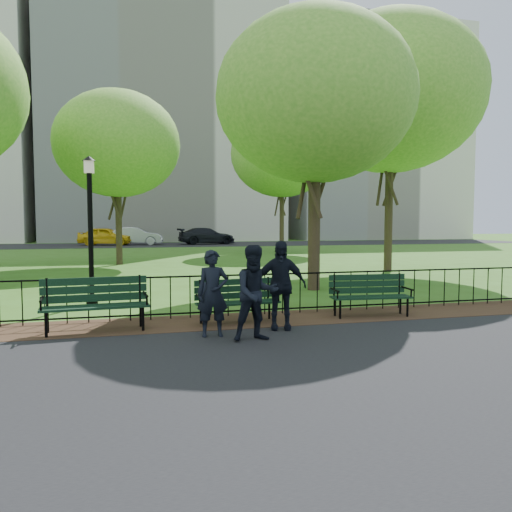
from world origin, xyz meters
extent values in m
plane|color=#376119|center=(0.00, 0.00, 0.00)|extent=(120.00, 120.00, 0.00)
cube|color=black|center=(0.00, -3.40, 0.01)|extent=(60.00, 9.20, 0.01)
cube|color=#322014|center=(0.00, 1.50, 0.01)|extent=(60.00, 1.60, 0.01)
cube|color=black|center=(0.00, 35.00, 0.01)|extent=(70.00, 9.00, 0.01)
cylinder|color=black|center=(0.00, 2.00, 0.88)|extent=(24.00, 0.04, 0.04)
cylinder|color=black|center=(0.00, 2.00, 0.12)|extent=(24.00, 0.04, 0.04)
cylinder|color=black|center=(0.00, 2.00, 0.45)|extent=(0.02, 0.02, 0.90)
cube|color=beige|center=(2.00, 48.00, 15.00)|extent=(24.00, 15.00, 30.00)
cube|color=white|center=(26.00, 48.00, 12.00)|extent=(20.00, 15.00, 24.00)
cube|color=black|center=(0.26, 1.26, 0.41)|extent=(1.69, 0.59, 0.04)
cube|color=black|center=(0.24, 1.49, 0.73)|extent=(1.65, 0.19, 0.41)
cylinder|color=black|center=(-0.44, 1.02, 0.21)|extent=(0.05, 0.05, 0.41)
cylinder|color=black|center=(0.99, 1.16, 0.21)|extent=(0.05, 0.05, 0.41)
cylinder|color=black|center=(-0.47, 1.35, 0.21)|extent=(0.05, 0.05, 0.41)
cylinder|color=black|center=(0.96, 1.49, 0.21)|extent=(0.05, 0.05, 0.41)
cylinder|color=black|center=(-0.52, 1.18, 0.58)|extent=(0.09, 0.52, 0.04)
cylinder|color=black|center=(1.04, 1.33, 0.58)|extent=(0.09, 0.52, 0.04)
ellipsoid|color=black|center=(-0.36, 1.10, 0.65)|extent=(0.42, 0.32, 0.44)
cube|color=black|center=(-2.41, 1.11, 0.47)|extent=(1.92, 0.67, 0.04)
cube|color=black|center=(-2.43, 1.38, 0.83)|extent=(1.88, 0.20, 0.47)
cylinder|color=black|center=(-3.21, 0.85, 0.24)|extent=(0.05, 0.05, 0.47)
cylinder|color=black|center=(-1.58, 0.99, 0.24)|extent=(0.05, 0.05, 0.47)
cylinder|color=black|center=(-3.24, 1.22, 0.24)|extent=(0.05, 0.05, 0.47)
cylinder|color=black|center=(-1.61, 1.37, 0.24)|extent=(0.05, 0.05, 0.47)
cylinder|color=black|center=(-3.30, 1.03, 0.66)|extent=(0.09, 0.59, 0.04)
cylinder|color=black|center=(-1.52, 1.18, 0.66)|extent=(0.09, 0.59, 0.04)
cube|color=black|center=(3.11, 1.23, 0.42)|extent=(1.72, 0.60, 0.04)
cube|color=black|center=(3.13, 1.47, 0.75)|extent=(1.69, 0.19, 0.42)
cylinder|color=black|center=(2.36, 1.12, 0.21)|extent=(0.05, 0.05, 0.42)
cylinder|color=black|center=(3.82, 0.99, 0.21)|extent=(0.05, 0.05, 0.42)
cylinder|color=black|center=(2.39, 1.46, 0.21)|extent=(0.05, 0.05, 0.42)
cylinder|color=black|center=(3.85, 1.33, 0.21)|extent=(0.05, 0.05, 0.42)
cylinder|color=black|center=(2.31, 1.30, 0.59)|extent=(0.08, 0.53, 0.04)
cylinder|color=black|center=(3.90, 1.16, 0.59)|extent=(0.08, 0.53, 0.04)
cylinder|color=black|center=(-2.70, 4.38, 0.08)|extent=(0.28, 0.28, 0.16)
cylinder|color=black|center=(-2.70, 4.38, 1.60)|extent=(0.12, 0.12, 3.21)
cube|color=beige|center=(-2.70, 4.38, 3.31)|extent=(0.22, 0.22, 0.30)
cone|color=black|center=(-2.70, 4.38, 3.51)|extent=(0.32, 0.32, 0.12)
cylinder|color=#2D2116|center=(3.44, 5.47, 1.70)|extent=(0.35, 0.35, 3.41)
ellipsoid|color=#4E942C|center=(3.44, 5.47, 5.56)|extent=(5.74, 5.74, 4.88)
cylinder|color=#2D2116|center=(8.28, 9.84, 2.15)|extent=(0.32, 0.32, 4.30)
ellipsoid|color=#4E942C|center=(8.28, 9.84, 7.02)|extent=(7.24, 7.24, 6.16)
cylinder|color=#2D2116|center=(-2.26, 15.76, 1.70)|extent=(0.30, 0.30, 3.40)
ellipsoid|color=#4E942C|center=(-2.26, 15.76, 5.55)|extent=(5.73, 5.73, 4.87)
cylinder|color=#2D2116|center=(7.59, 22.07, 1.92)|extent=(0.28, 0.28, 3.84)
ellipsoid|color=#4E942C|center=(7.59, 22.07, 6.27)|extent=(6.47, 6.47, 5.50)
imported|color=black|center=(-0.41, 0.27, 0.77)|extent=(0.56, 0.38, 1.51)
imported|color=black|center=(0.24, -0.21, 0.82)|extent=(0.80, 0.45, 1.61)
imported|color=black|center=(0.89, 0.54, 0.84)|extent=(1.03, 0.62, 1.65)
imported|color=gold|center=(-3.71, 35.14, 0.77)|extent=(4.76, 2.80, 1.52)
imported|color=#9FA2A7|center=(-1.29, 35.05, 0.76)|extent=(4.73, 2.19, 1.50)
imported|color=black|center=(4.74, 34.97, 0.73)|extent=(5.12, 2.54, 1.43)
camera|label=1|loc=(-1.79, -8.23, 2.01)|focal=35.00mm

